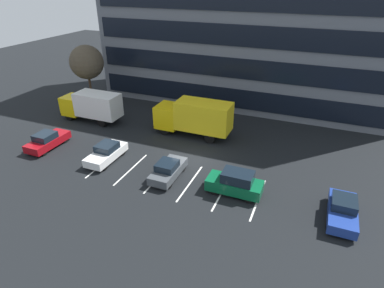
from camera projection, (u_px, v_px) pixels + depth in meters
name	position (u px, v px, depth m)	size (l,w,h in m)	color
ground_plane	(189.00, 161.00, 29.39)	(120.00, 120.00, 0.00)	black
office_building	(246.00, 14.00, 39.01)	(35.77, 11.06, 21.60)	slate
lot_markings	(175.00, 179.00, 26.76)	(14.14, 5.40, 0.01)	silver
box_truck_yellow	(92.00, 105.00, 36.64)	(7.31, 2.42, 3.39)	yellow
box_truck_yellow_all	(194.00, 116.00, 33.18)	(8.15, 2.70, 3.78)	yellow
sedan_charcoal	(168.00, 170.00, 26.75)	(1.77, 4.22, 1.51)	#474C51
sedan_maroon	(47.00, 140.00, 31.38)	(1.85, 4.43, 1.59)	maroon
sedan_white	(106.00, 153.00, 29.23)	(1.84, 4.39, 1.57)	white
sedan_navy	(343.00, 210.00, 22.12)	(1.85, 4.41, 1.58)	navy
suv_forest	(235.00, 183.00, 24.67)	(4.27, 1.81, 1.93)	#0C5933
bare_tree	(87.00, 62.00, 39.15)	(4.10, 4.10, 7.68)	#473323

